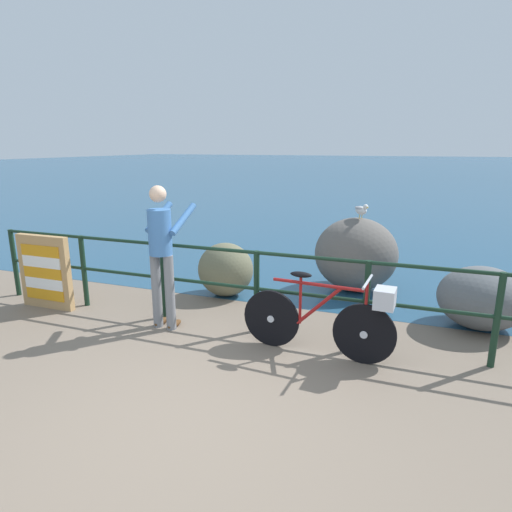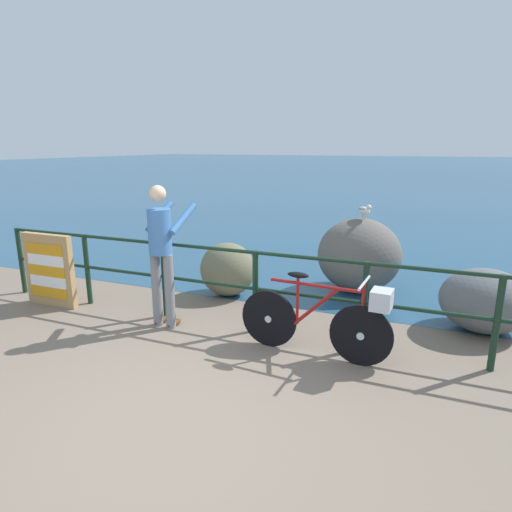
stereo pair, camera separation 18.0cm
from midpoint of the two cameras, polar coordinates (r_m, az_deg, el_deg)
name	(u,v)px [view 1 (the left image)]	position (r m, az deg, el deg)	size (l,w,h in m)	color
ground_plane	(380,192)	(22.91, 15.72, 8.06)	(120.00, 120.00, 0.10)	#756656
sea_surface	(402,166)	(50.67, 18.47, 11.08)	(120.00, 90.00, 0.01)	navy
promenade_railing	(257,282)	(5.26, -0.91, -3.45)	(7.85, 0.07, 1.02)	black
bicycle	(330,316)	(4.74, 8.51, -7.81)	(1.70, 0.48, 0.92)	black
person_at_railing	(162,251)	(5.42, -13.11, 0.67)	(0.48, 0.65, 1.78)	slate
folded_deckchair_stack	(45,272)	(6.78, -26.52, -1.90)	(0.84, 0.10, 1.04)	tan
breakwater_boulder_main	(356,254)	(7.00, 12.19, 0.23)	(1.28, 1.22, 1.15)	#605B56
breakwater_boulder_left	(226,270)	(6.63, -4.77, -1.77)	(0.84, 0.79, 0.81)	#69684D
breakwater_boulder_right	(482,298)	(6.10, 26.64, -4.90)	(1.06, 1.04, 0.78)	#5A5E61
seagull	(361,210)	(6.81, 12.83, 5.94)	(0.27, 0.30, 0.23)	gold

